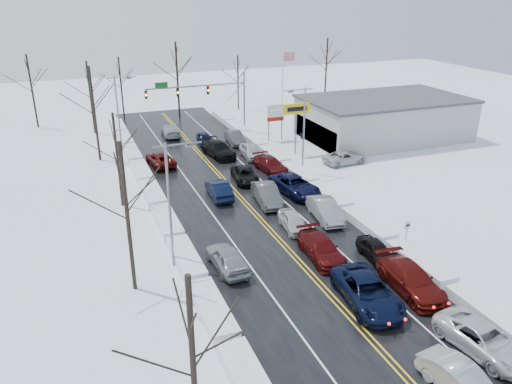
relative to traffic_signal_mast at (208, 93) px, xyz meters
name	(u,v)px	position (x,y,z in m)	size (l,w,h in m)	color
ground	(264,223)	(-3.45, -27.99, -5.48)	(160.00, 160.00, 0.00)	white
road_surface	(255,214)	(-3.45, -25.99, -5.47)	(14.00, 84.00, 0.01)	black
snow_bank_left	(168,228)	(-11.05, -25.99, -5.48)	(1.63, 72.00, 0.73)	white
snow_bank_right	(332,201)	(4.15, -25.99, -5.48)	(1.63, 72.00, 0.73)	white
traffic_signal_mast	(208,93)	(0.00, 0.00, 0.00)	(13.28, 0.39, 8.00)	slate
tires_plus_sign	(296,112)	(7.05, -12.00, -0.49)	(3.20, 0.34, 6.00)	slate
used_vehicles_sign	(275,115)	(7.05, -5.99, -2.16)	(2.20, 0.22, 4.65)	slate
speed_limit_sign	(407,230)	(4.75, -35.99, -3.84)	(0.55, 0.09, 2.35)	slate
flagpole	(284,81)	(11.72, 2.01, 0.45)	(1.87, 1.20, 10.00)	silver
dealership_building	(384,118)	(20.53, -9.99, -2.82)	(20.40, 12.40, 5.30)	#A3A39F
streetlight_ne	(302,124)	(4.85, -17.99, -0.17)	(3.20, 0.25, 9.00)	slate
streetlight_sw	(172,196)	(-11.74, -31.99, -0.17)	(3.20, 0.25, 9.00)	slate
streetlight_nw	(119,108)	(-11.74, -3.99, -0.17)	(3.20, 0.25, 9.00)	slate
tree_left_a	(192,338)	(-14.45, -47.99, 0.81)	(3.60, 3.60, 9.00)	#2D231C
tree_left_b	(125,189)	(-14.95, -33.99, 1.51)	(4.00, 4.00, 10.00)	#2D231C
tree_left_c	(116,142)	(-13.95, -19.99, 0.46)	(3.40, 3.40, 8.50)	#2D231C
tree_left_d	(92,96)	(-14.65, -5.99, 1.86)	(4.20, 4.20, 10.50)	#2D231C
tree_left_e	(89,84)	(-14.25, 6.01, 1.16)	(3.80, 3.80, 9.50)	#2D231C
tree_far_a	(30,77)	(-21.45, 12.01, 1.51)	(4.00, 4.00, 10.00)	#2D231C
tree_far_b	(120,76)	(-9.45, 13.01, 0.81)	(3.60, 3.60, 9.00)	#2D231C
tree_far_c	(177,65)	(-1.45, 11.01, 2.21)	(4.40, 4.40, 11.00)	#2D231C
tree_far_d	(238,72)	(8.55, 12.51, 0.46)	(3.40, 3.40, 8.50)	#2D231C
tree_far_e	(327,57)	(24.55, 13.01, 1.86)	(4.20, 4.20, 10.50)	#2D231C
queued_car_2	(366,303)	(-1.76, -40.89, -5.48)	(2.82, 6.12, 1.70)	black
queued_car_3	(321,257)	(-1.72, -34.81, -5.48)	(2.16, 5.31, 1.54)	#47090A
queued_car_4	(293,229)	(-1.63, -29.89, -5.48)	(1.65, 4.09, 1.39)	silver
queued_car_5	(267,203)	(-1.60, -24.25, -5.48)	(1.81, 5.19, 1.71)	#46494B
queued_car_6	(245,181)	(-1.55, -18.25, -5.48)	(2.21, 4.79, 1.33)	black
queued_car_7	(219,156)	(-1.64, -9.55, -5.48)	(2.37, 5.84, 1.69)	black
queued_car_8	(205,144)	(-1.84, -4.30, -5.48)	(1.66, 4.12, 1.40)	black
queued_car_10	(481,351)	(1.62, -46.91, -5.48)	(2.50, 5.43, 1.51)	silver
queued_car_11	(409,290)	(1.63, -40.70, -5.48)	(2.36, 5.80, 1.68)	#4E0D0A
queued_car_12	(376,259)	(1.89, -36.46, -5.48)	(1.63, 4.04, 1.38)	black
queued_car_13	(325,219)	(1.71, -29.12, -5.48)	(1.77, 5.08, 1.67)	gray
queued_car_14	(295,193)	(1.75, -23.07, -5.48)	(2.79, 6.05, 1.68)	black
queued_car_15	(270,171)	(1.99, -16.53, -5.48)	(2.11, 5.19, 1.51)	#43090A
queued_car_16	(251,158)	(1.67, -11.48, -5.48)	(1.87, 4.65, 1.58)	#B8B8BA
queued_car_17	(235,144)	(1.75, -5.47, -5.48)	(1.65, 4.72, 1.56)	#404346
oncoming_car_0	(219,197)	(-5.25, -21.33, -5.48)	(1.70, 4.89, 1.61)	black
oncoming_car_1	(161,165)	(-8.56, -10.36, -5.48)	(2.41, 5.23, 1.45)	#510C0A
oncoming_car_2	(171,136)	(-5.01, 0.92, -5.48)	(2.15, 5.29, 1.54)	#A6A9AE
oncoming_car_3	(228,268)	(-8.52, -33.79, -5.48)	(1.93, 4.81, 1.64)	gray
parked_car_0	(345,163)	(10.72, -17.14, -5.48)	(2.33, 5.05, 1.40)	#BCBCBE
parked_car_1	(343,147)	(13.71, -11.75, -5.48)	(2.12, 5.20, 1.51)	#3B3E40
parked_car_2	(304,136)	(11.37, -5.57, -5.48)	(1.68, 4.18, 1.42)	black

